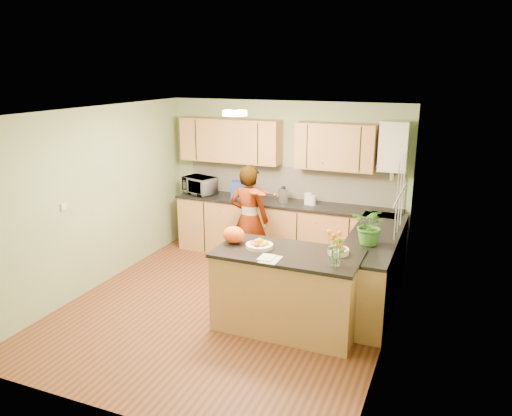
% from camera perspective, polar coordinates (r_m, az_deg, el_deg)
% --- Properties ---
extents(floor, '(4.50, 4.50, 0.00)m').
position_cam_1_polar(floor, '(6.60, -3.29, -11.23)').
color(floor, '#512917').
rests_on(floor, ground).
extents(ceiling, '(4.00, 4.50, 0.02)m').
position_cam_1_polar(ceiling, '(5.91, -3.68, 10.94)').
color(ceiling, white).
rests_on(ceiling, wall_back).
extents(wall_back, '(4.00, 0.02, 2.50)m').
position_cam_1_polar(wall_back, '(8.16, 3.38, 3.37)').
color(wall_back, gray).
rests_on(wall_back, floor).
extents(wall_front, '(4.00, 0.02, 2.50)m').
position_cam_1_polar(wall_front, '(4.35, -16.54, -8.52)').
color(wall_front, gray).
rests_on(wall_front, floor).
extents(wall_left, '(0.02, 4.50, 2.50)m').
position_cam_1_polar(wall_left, '(7.21, -17.96, 0.97)').
color(wall_left, gray).
rests_on(wall_left, floor).
extents(wall_right, '(0.02, 4.50, 2.50)m').
position_cam_1_polar(wall_right, '(5.60, 15.32, -2.93)').
color(wall_right, gray).
rests_on(wall_right, floor).
extents(back_counter, '(3.64, 0.62, 0.94)m').
position_cam_1_polar(back_counter, '(8.06, 3.27, -2.53)').
color(back_counter, '#AA7644').
rests_on(back_counter, floor).
extents(right_counter, '(0.62, 2.24, 0.94)m').
position_cam_1_polar(right_counter, '(6.70, 13.23, -6.80)').
color(right_counter, '#AA7644').
rests_on(right_counter, floor).
extents(splashback, '(3.60, 0.02, 0.52)m').
position_cam_1_polar(splashback, '(8.13, 4.00, 2.95)').
color(splashback, silver).
rests_on(splashback, back_counter).
extents(upper_cabinets, '(3.20, 0.34, 0.70)m').
position_cam_1_polar(upper_cabinets, '(7.95, 1.84, 7.46)').
color(upper_cabinets, '#AA7644').
rests_on(upper_cabinets, wall_back).
extents(boiler, '(0.40, 0.30, 0.86)m').
position_cam_1_polar(boiler, '(7.52, 15.48, 6.79)').
color(boiler, silver).
rests_on(boiler, wall_back).
extents(window_right, '(0.01, 1.30, 1.05)m').
position_cam_1_polar(window_right, '(6.10, 16.19, 1.44)').
color(window_right, silver).
rests_on(window_right, wall_right).
extents(light_switch, '(0.02, 0.09, 0.09)m').
position_cam_1_polar(light_switch, '(6.76, -21.13, 0.16)').
color(light_switch, silver).
rests_on(light_switch, wall_left).
extents(ceiling_lamp, '(0.30, 0.30, 0.07)m').
position_cam_1_polar(ceiling_lamp, '(6.18, -2.44, 10.80)').
color(ceiling_lamp, '#FFEABF').
rests_on(ceiling_lamp, ceiling).
extents(peninsula_island, '(1.67, 0.86, 0.96)m').
position_cam_1_polar(peninsula_island, '(5.92, 3.57, -9.36)').
color(peninsula_island, '#AA7644').
rests_on(peninsula_island, floor).
extents(fruit_dish, '(0.32, 0.32, 0.11)m').
position_cam_1_polar(fruit_dish, '(5.84, 0.39, -4.16)').
color(fruit_dish, '#F8ECC6').
rests_on(fruit_dish, peninsula_island).
extents(orange_bowl, '(0.23, 0.23, 0.14)m').
position_cam_1_polar(orange_bowl, '(5.72, 9.39, -4.68)').
color(orange_bowl, '#F8ECC6').
rests_on(orange_bowl, peninsula_island).
extents(flower_vase, '(0.24, 0.24, 0.43)m').
position_cam_1_polar(flower_vase, '(5.33, 9.21, -3.58)').
color(flower_vase, silver).
rests_on(flower_vase, peninsula_island).
extents(orange_bag, '(0.33, 0.30, 0.20)m').
position_cam_1_polar(orange_bag, '(5.99, -2.54, -3.07)').
color(orange_bag, '#FF5715').
rests_on(orange_bag, peninsula_island).
extents(papers, '(0.20, 0.27, 0.01)m').
position_cam_1_polar(papers, '(5.50, 1.65, -5.87)').
color(papers, silver).
rests_on(papers, peninsula_island).
extents(violinist, '(0.62, 0.42, 1.65)m').
position_cam_1_polar(violinist, '(7.38, -0.78, -1.34)').
color(violinist, '#D9A484').
rests_on(violinist, floor).
extents(violin, '(0.68, 0.59, 0.17)m').
position_cam_1_polar(violin, '(6.98, 0.01, 1.89)').
color(violin, '#571005').
rests_on(violin, violinist).
extents(microwave, '(0.61, 0.50, 0.29)m').
position_cam_1_polar(microwave, '(8.46, -6.46, 2.60)').
color(microwave, silver).
rests_on(microwave, back_counter).
extents(blue_box, '(0.39, 0.34, 0.27)m').
position_cam_1_polar(blue_box, '(8.18, -1.66, 2.15)').
color(blue_box, '#213F99').
rests_on(blue_box, back_counter).
extents(kettle, '(0.16, 0.16, 0.30)m').
position_cam_1_polar(kettle, '(7.90, 3.14, 1.55)').
color(kettle, silver).
rests_on(kettle, back_counter).
extents(jar_cream, '(0.14, 0.14, 0.18)m').
position_cam_1_polar(jar_cream, '(7.81, 5.95, 1.08)').
color(jar_cream, '#F8ECC6').
rests_on(jar_cream, back_counter).
extents(jar_white, '(0.11, 0.11, 0.15)m').
position_cam_1_polar(jar_white, '(7.75, 6.49, 0.85)').
color(jar_white, silver).
rests_on(jar_white, back_counter).
extents(potted_plant, '(0.52, 0.47, 0.48)m').
position_cam_1_polar(potted_plant, '(6.09, 13.03, -1.96)').
color(potted_plant, '#397828').
rests_on(potted_plant, right_counter).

